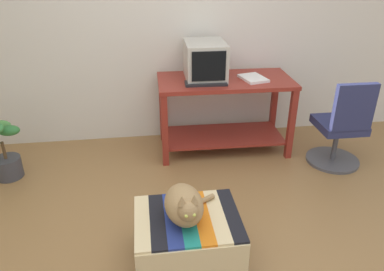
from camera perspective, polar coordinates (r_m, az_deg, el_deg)
The scene contains 11 objects.
ground_plane at distance 2.74m, azimuth 0.96°, elevation -18.63°, with size 14.00×14.00×0.00m, color olive.
back_wall at distance 4.01m, azimuth -3.52°, elevation 17.38°, with size 8.00×0.10×2.60m, color silver.
desk at distance 3.86m, azimuth 4.95°, elevation 5.08°, with size 1.35×0.67×0.78m.
tv_monitor at distance 3.75m, azimuth 1.99°, elevation 11.33°, with size 0.40×0.50×0.36m.
keyboard at distance 3.60m, azimuth 2.13°, elevation 7.97°, with size 0.40×0.15×0.02m, color black.
book at distance 3.79m, azimuth 9.31°, elevation 8.62°, with size 0.21×0.29×0.03m, color white.
ottoman_with_blanket at distance 2.63m, azimuth -0.67°, elevation -15.41°, with size 0.70×0.57×0.36m.
cat at distance 2.43m, azimuth -1.14°, elevation -10.57°, with size 0.38×0.42×0.28m.
potted_plant at distance 3.85m, azimuth -26.80°, elevation -2.48°, with size 0.38×0.38×0.60m.
office_chair at distance 3.86m, azimuth 21.83°, elevation 0.86°, with size 0.52×0.52×0.89m.
pen at distance 3.88m, azimuth 10.69°, elevation 8.76°, with size 0.01×0.01×0.14m, color #B7B7BC.
Camera 1 is at (-0.30, -1.90, 1.94)m, focal length 34.96 mm.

